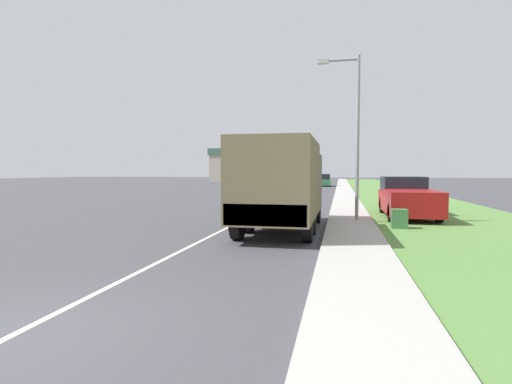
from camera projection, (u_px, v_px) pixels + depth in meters
ground_plane at (303, 190)px, 44.08m from camera, size 180.00×180.00×0.00m
lane_centre_stripe at (303, 190)px, 44.08m from camera, size 0.12×120.00×0.00m
sidewalk_right at (344, 190)px, 43.15m from camera, size 1.80×120.00×0.12m
grass_strip_right at (387, 191)px, 42.24m from camera, size 7.00×120.00×0.02m
military_truck at (282, 182)px, 13.97m from camera, size 2.43×6.92×3.10m
car_nearest_ahead at (250, 194)px, 24.97m from camera, size 1.79×4.80×1.41m
car_second_ahead at (274, 188)px, 34.49m from camera, size 1.74×4.50×1.36m
car_third_ahead at (293, 182)px, 47.76m from camera, size 1.90×4.19×1.68m
car_fourth_ahead at (324, 181)px, 55.39m from camera, size 1.93×4.41×1.70m
pickup_truck at (407, 198)px, 18.21m from camera, size 2.08×5.44×1.81m
lamp_post at (352, 122)px, 16.12m from camera, size 1.69×0.24×6.61m
utility_box at (399, 219)px, 14.51m from camera, size 0.55×0.45×0.70m
building_distant at (244, 165)px, 81.03m from camera, size 12.75×8.82×6.55m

